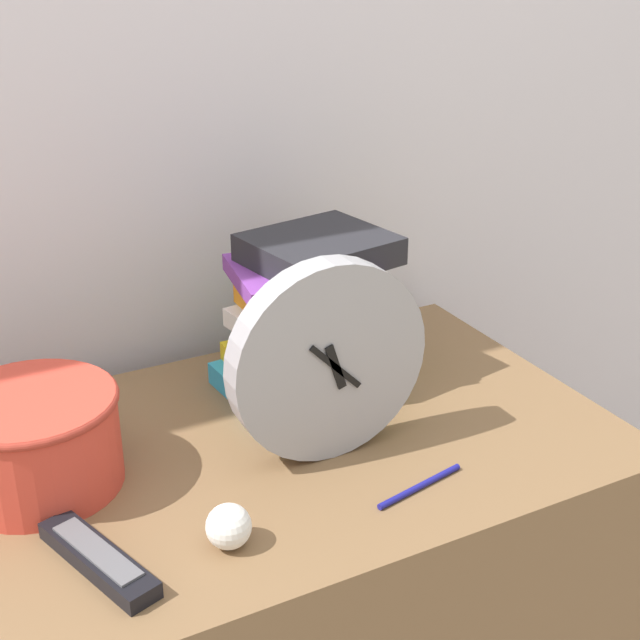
{
  "coord_description": "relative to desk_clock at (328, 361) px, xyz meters",
  "views": [
    {
      "loc": [
        -0.35,
        -0.65,
        1.4
      ],
      "look_at": [
        0.16,
        0.32,
        0.91
      ],
      "focal_mm": 50.0,
      "sensor_mm": 36.0,
      "label": 1
    }
  ],
  "objects": [
    {
      "name": "wall_back",
      "position": [
        -0.13,
        0.41,
        0.31
      ],
      "size": [
        6.0,
        0.04,
        2.4
      ],
      "color": "silver",
      "rests_on": "ground_plane"
    },
    {
      "name": "desk_clock",
      "position": [
        0.0,
        0.0,
        0.0
      ],
      "size": [
        0.27,
        0.04,
        0.27
      ],
      "color": "#99999E",
      "rests_on": "desk"
    },
    {
      "name": "tv_remote",
      "position": [
        -0.33,
        -0.09,
        -0.12
      ],
      "size": [
        0.09,
        0.18,
        0.02
      ],
      "color": "black",
      "rests_on": "desk"
    },
    {
      "name": "pen",
      "position": [
        0.06,
        -0.13,
        -0.13
      ],
      "size": [
        0.14,
        0.03,
        0.01
      ],
      "color": "navy",
      "rests_on": "desk"
    },
    {
      "name": "basket",
      "position": [
        -0.35,
        0.1,
        -0.07
      ],
      "size": [
        0.21,
        0.21,
        0.12
      ],
      "color": "#C63D2D",
      "rests_on": "desk"
    },
    {
      "name": "book_stack",
      "position": [
        0.07,
        0.18,
        -0.02
      ],
      "size": [
        0.26,
        0.22,
        0.23
      ],
      "color": "#2D9ED1",
      "rests_on": "desk"
    },
    {
      "name": "crumpled_paper_ball",
      "position": [
        -0.19,
        -0.12,
        -0.11
      ],
      "size": [
        0.05,
        0.05,
        0.05
      ],
      "color": "white",
      "rests_on": "desk"
    }
  ]
}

